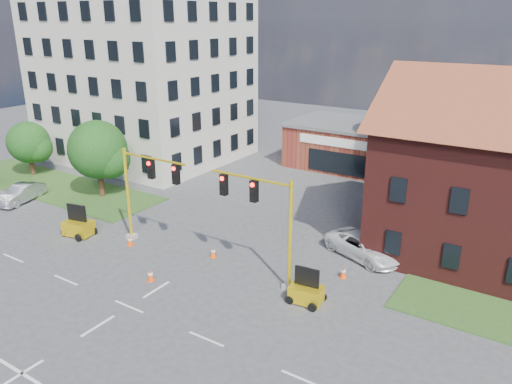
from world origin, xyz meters
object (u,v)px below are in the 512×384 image
at_px(trailer_west, 78,226).
at_px(trailer_east, 306,292).
at_px(signal_mast_west, 145,187).
at_px(pickup_white, 365,246).
at_px(signal_mast_east, 264,216).

height_order(trailer_west, trailer_east, trailer_west).
distance_m(signal_mast_west, trailer_east, 12.27).
height_order(trailer_west, pickup_white, trailer_west).
height_order(signal_mast_east, trailer_west, signal_mast_east).
bearing_deg(signal_mast_east, trailer_west, -173.39).
xyz_separation_m(signal_mast_west, trailer_east, (11.79, -0.74, -3.32)).
bearing_deg(trailer_east, trailer_west, 176.88).
bearing_deg(trailer_west, trailer_east, -8.43).
distance_m(signal_mast_west, trailer_west, 6.14).
distance_m(signal_mast_east, trailer_west, 14.14).
relative_size(signal_mast_west, trailer_west, 2.91).
bearing_deg(trailer_east, pickup_white, 78.59).
distance_m(signal_mast_east, pickup_white, 7.58).
bearing_deg(trailer_west, signal_mast_east, -4.72).
xyz_separation_m(signal_mast_east, trailer_west, (-13.67, -1.58, -3.25)).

